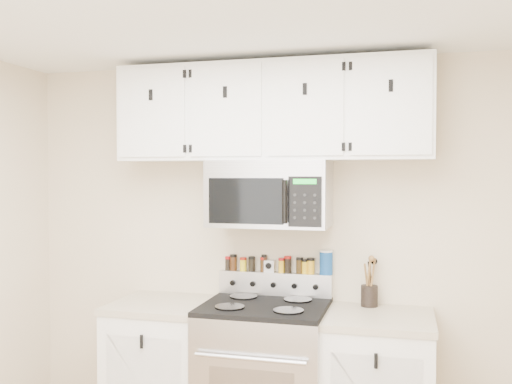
# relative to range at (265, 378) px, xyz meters

# --- Properties ---
(back_wall) EXTENTS (3.50, 0.01, 2.50)m
(back_wall) POSITION_rel_range_xyz_m (0.00, 0.32, 0.76)
(back_wall) COLOR beige
(back_wall) RESTS_ON floor
(range) EXTENTS (0.76, 0.65, 1.10)m
(range) POSITION_rel_range_xyz_m (0.00, 0.00, 0.00)
(range) COLOR #B7B7BA
(range) RESTS_ON floor
(base_cabinet_left) EXTENTS (0.64, 0.62, 0.92)m
(base_cabinet_left) POSITION_rel_range_xyz_m (-0.69, 0.02, -0.03)
(base_cabinet_left) COLOR white
(base_cabinet_left) RESTS_ON floor
(microwave) EXTENTS (0.76, 0.44, 0.42)m
(microwave) POSITION_rel_range_xyz_m (0.00, 0.13, 1.14)
(microwave) COLOR #9E9EA3
(microwave) RESTS_ON back_wall
(upper_cabinets) EXTENTS (2.00, 0.35, 0.62)m
(upper_cabinets) POSITION_rel_range_xyz_m (-0.00, 0.15, 1.66)
(upper_cabinets) COLOR white
(upper_cabinets) RESTS_ON back_wall
(utensil_crock) EXTENTS (0.11, 0.11, 0.31)m
(utensil_crock) POSITION_rel_range_xyz_m (0.62, 0.23, 0.51)
(utensil_crock) COLOR black
(utensil_crock) RESTS_ON base_cabinet_right
(kitchen_timer) EXTENTS (0.07, 0.06, 0.08)m
(kitchen_timer) POSITION_rel_range_xyz_m (-0.04, 0.28, 0.65)
(kitchen_timer) COLOR silver
(kitchen_timer) RESTS_ON range
(salt_canister) EXTENTS (0.09, 0.09, 0.16)m
(salt_canister) POSITION_rel_range_xyz_m (0.34, 0.28, 0.69)
(salt_canister) COLOR #14478E
(salt_canister) RESTS_ON range
(spice_jar_0) EXTENTS (0.04, 0.04, 0.09)m
(spice_jar_0) POSITION_rel_range_xyz_m (-0.33, 0.28, 0.66)
(spice_jar_0) COLOR black
(spice_jar_0) RESTS_ON range
(spice_jar_1) EXTENTS (0.05, 0.05, 0.11)m
(spice_jar_1) POSITION_rel_range_xyz_m (-0.29, 0.28, 0.67)
(spice_jar_1) COLOR #3F220F
(spice_jar_1) RESTS_ON range
(spice_jar_2) EXTENTS (0.05, 0.05, 0.09)m
(spice_jar_2) POSITION_rel_range_xyz_m (-0.22, 0.28, 0.66)
(spice_jar_2) COLOR yellow
(spice_jar_2) RESTS_ON range
(spice_jar_3) EXTENTS (0.05, 0.05, 0.10)m
(spice_jar_3) POSITION_rel_range_xyz_m (-0.16, 0.28, 0.66)
(spice_jar_3) COLOR black
(spice_jar_3) RESTS_ON range
(spice_jar_4) EXTENTS (0.04, 0.04, 0.10)m
(spice_jar_4) POSITION_rel_range_xyz_m (-0.08, 0.28, 0.66)
(spice_jar_4) COLOR #3C250E
(spice_jar_4) RESTS_ON range
(spice_jar_5) EXTENTS (0.04, 0.04, 0.11)m
(spice_jar_5) POSITION_rel_range_xyz_m (-0.07, 0.28, 0.67)
(spice_jar_5) COLOR #391B0D
(spice_jar_5) RESTS_ON range
(spice_jar_6) EXTENTS (0.04, 0.04, 0.10)m
(spice_jar_6) POSITION_rel_range_xyz_m (0.04, 0.28, 0.66)
(spice_jar_6) COLOR gold
(spice_jar_6) RESTS_ON range
(spice_jar_7) EXTENTS (0.05, 0.05, 0.11)m
(spice_jar_7) POSITION_rel_range_xyz_m (0.09, 0.28, 0.67)
(spice_jar_7) COLOR black
(spice_jar_7) RESTS_ON range
(spice_jar_8) EXTENTS (0.05, 0.05, 0.10)m
(spice_jar_8) POSITION_rel_range_xyz_m (0.16, 0.28, 0.67)
(spice_jar_8) COLOR #3A270D
(spice_jar_8) RESTS_ON range
(spice_jar_9) EXTENTS (0.04, 0.04, 0.10)m
(spice_jar_9) POSITION_rel_range_xyz_m (0.20, 0.28, 0.66)
(spice_jar_9) COLOR gold
(spice_jar_9) RESTS_ON range
(spice_jar_10) EXTENTS (0.05, 0.05, 0.10)m
(spice_jar_10) POSITION_rel_range_xyz_m (0.24, 0.28, 0.67)
(spice_jar_10) COLOR gold
(spice_jar_10) RESTS_ON range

